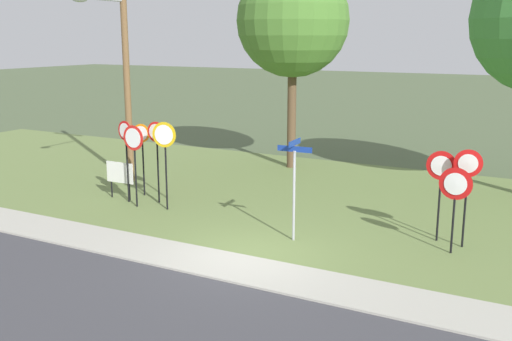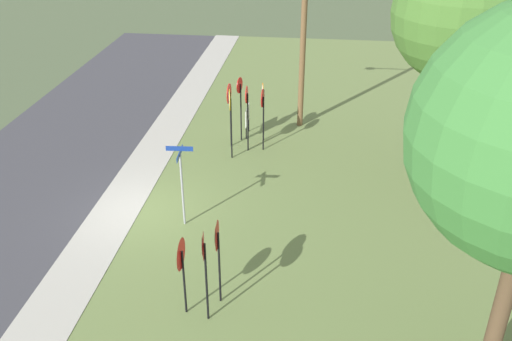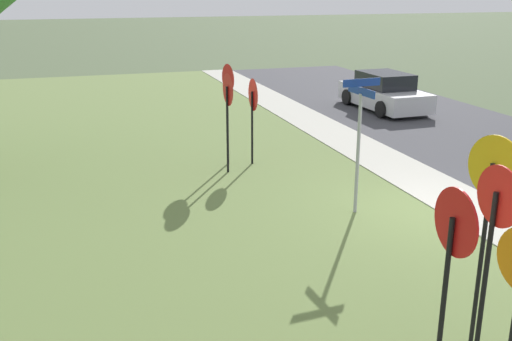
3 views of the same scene
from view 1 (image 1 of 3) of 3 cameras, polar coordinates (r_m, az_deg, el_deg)
name	(u,v)px [view 1 (image 1 of 3)]	position (r m, az deg, el deg)	size (l,w,h in m)	color
ground_plane	(247,257)	(15.04, -0.88, -8.28)	(160.00, 160.00, 0.00)	#4C5B3D
road_asphalt	(117,341)	(11.46, -13.11, -15.61)	(44.00, 6.40, 0.01)	#3D3D42
sidewalk_strip	(230,267)	(14.38, -2.46, -9.16)	(44.00, 1.60, 0.06)	#ADAA9E
grass_median	(334,200)	(20.22, 7.43, -2.80)	(44.00, 12.00, 0.04)	olive
stop_sign_near_left	(165,146)	(18.62, -8.72, 2.35)	(0.77, 0.18, 2.79)	black
stop_sign_near_right	(142,145)	(20.53, -10.84, 2.44)	(0.63, 0.13, 2.48)	black
stop_sign_far_left	(165,144)	(20.05, -8.72, 2.51)	(0.71, 0.10, 2.55)	black
stop_sign_far_center	(126,145)	(19.77, -12.33, 2.44)	(0.63, 0.15, 2.70)	black
stop_sign_far_right	(134,147)	(19.13, -11.59, 2.17)	(0.79, 0.10, 2.64)	black
stop_sign_center_tall	(157,145)	(19.50, -9.47, 2.43)	(0.66, 0.09, 2.69)	black
yield_sign_near_left	(467,175)	(15.97, 19.54, -0.41)	(0.71, 0.15, 2.58)	black
yield_sign_near_right	(455,190)	(15.47, 18.48, -1.82)	(0.82, 0.10, 2.22)	black
yield_sign_far_left	(441,174)	(16.28, 17.24, -0.35)	(0.78, 0.11, 2.45)	black
street_name_post	(294,181)	(15.70, 3.67, -0.98)	(0.96, 0.82, 2.73)	#9EA0A8
utility_pole	(122,48)	(22.33, -12.65, 11.30)	(2.10, 2.53, 9.14)	brown
notice_board	(120,174)	(20.47, -12.88, -0.37)	(1.10, 0.05, 1.25)	black
oak_tree_left	(293,21)	(24.51, 3.54, 14.05)	(4.50, 4.50, 8.21)	brown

